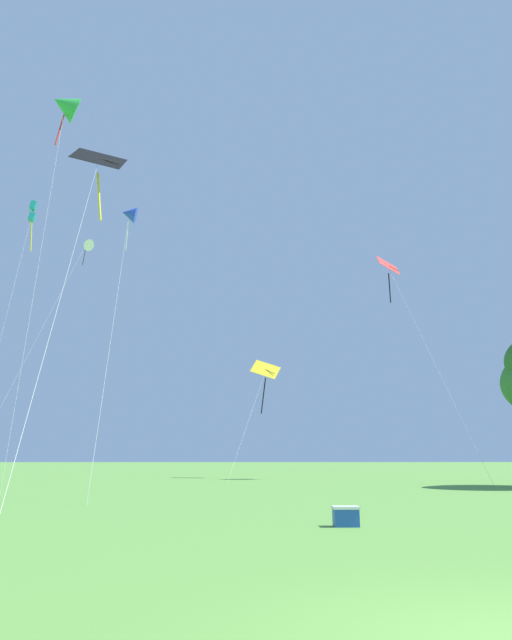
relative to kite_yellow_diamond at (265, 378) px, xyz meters
The scene contains 8 objects.
kite_yellow_diamond is the anchor object (origin of this frame).
kite_red_high 12.96m from the kite_yellow_diamond, 20.60° to the right, with size 3.46×9.76×17.22m.
kite_blue_delta 18.46m from the kite_yellow_diamond, 119.76° to the right, with size 2.10×10.71×15.62m.
kite_white_distant 19.24m from the kite_yellow_diamond, behind, with size 4.63×9.20×20.05m.
kite_green_small 25.16m from the kite_yellow_diamond, 146.22° to the right, with size 3.87×10.66×26.97m.
kite_teal_box 21.33m from the kite_yellow_diamond, 155.14° to the right, with size 0.58×5.48×19.26m.
kite_black_large 24.94m from the kite_yellow_diamond, 108.90° to the right, with size 3.15×11.79×14.45m.
picnic_cooler 31.16m from the kite_yellow_diamond, 89.12° to the right, with size 0.60×0.40×0.44m.
Camera 1 is at (-2.60, -4.48, 1.51)m, focal length 29.98 mm.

